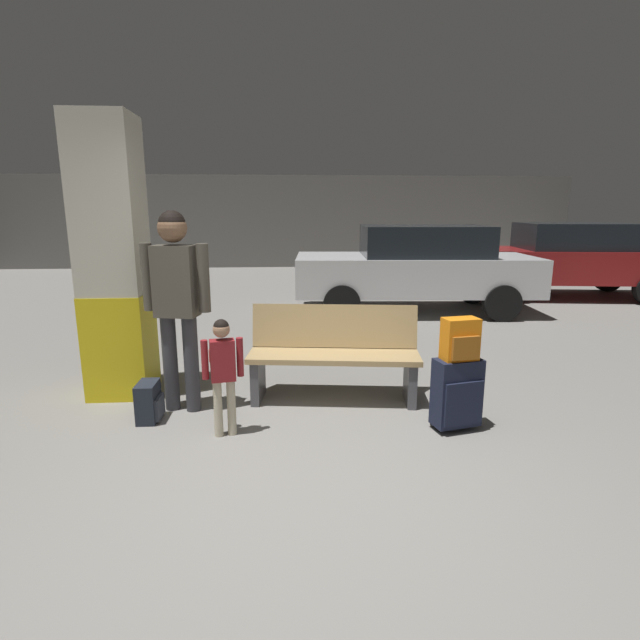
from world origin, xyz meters
TOP-DOWN VIEW (x-y plane):
  - ground_plane at (0.00, 4.00)m, footprint 18.00×18.00m
  - garage_back_wall at (0.00, 12.86)m, footprint 18.00×0.12m
  - structural_pillar at (-1.70, 1.94)m, footprint 0.57×0.57m
  - bench at (0.36, 1.63)m, footprint 1.65×0.72m
  - suitcase at (1.30, 0.86)m, footprint 0.42×0.30m
  - backpack_bright at (1.30, 0.86)m, footprint 0.30×0.23m
  - child at (-0.59, 0.89)m, footprint 0.32×0.19m
  - adult at (-1.03, 1.45)m, footprint 0.60×0.28m
  - backpack_dark_floor at (-1.28, 1.23)m, footprint 0.19×0.28m
  - parked_car_near at (2.21, 5.69)m, footprint 4.21×2.01m
  - parked_car_side at (5.70, 6.95)m, footprint 4.29×2.22m

SIDE VIEW (x-z plane):
  - ground_plane at x=0.00m, z-range -0.10..0.00m
  - backpack_dark_floor at x=-1.28m, z-range 0.00..0.34m
  - suitcase at x=1.30m, z-range 0.02..0.62m
  - bench at x=0.36m, z-range 0.00..0.88m
  - child at x=-0.59m, z-range 0.11..1.07m
  - backpack_bright at x=1.30m, z-range 0.60..0.94m
  - parked_car_near at x=2.21m, z-range 0.05..1.56m
  - parked_car_side at x=5.70m, z-range 0.05..1.56m
  - adult at x=-1.03m, z-range 0.21..1.99m
  - structural_pillar at x=-1.70m, z-range -0.01..2.62m
  - garage_back_wall at x=0.00m, z-range 0.00..2.80m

